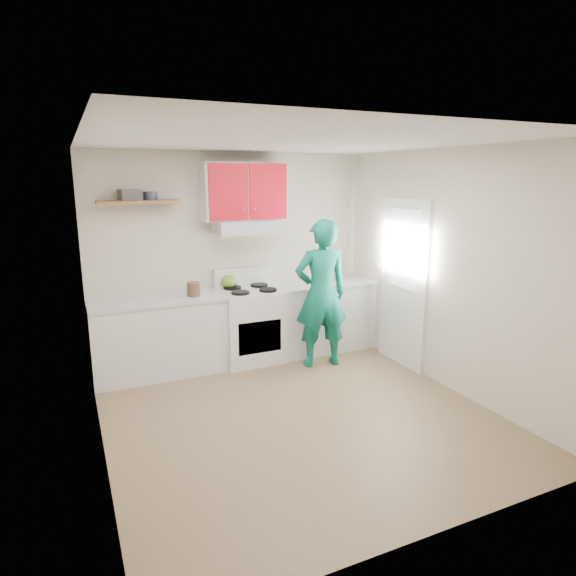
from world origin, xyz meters
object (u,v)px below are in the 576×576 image
stove (251,325)px  person (321,294)px  crock (194,290)px  tin (150,196)px  kettle (229,282)px

stove → person: bearing=-34.7°
stove → person: size_ratio=0.51×
stove → crock: bearing=-177.8°
tin → person: tin is taller
crock → person: (1.45, -0.48, -0.09)m
kettle → crock: 0.55m
stove → person: 1.00m
stove → tin: tin is taller
kettle → tin: bearing=162.0°
stove → kettle: bearing=136.8°
stove → tin: (-1.12, 0.17, 1.62)m
stove → person: person is taller
crock → tin: bearing=153.1°
stove → crock: 0.89m
tin → kettle: 1.41m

